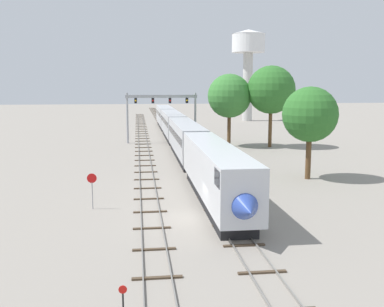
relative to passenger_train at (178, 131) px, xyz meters
The scene contains 11 objects.
ground_plane 38.58m from the passenger_train, 92.98° to the right, with size 400.00×400.00×0.00m, color gray.
track_main 21.71m from the passenger_train, 90.00° to the left, with size 2.60×200.00×0.16m.
track_near 6.25m from the passenger_train, 164.13° to the left, with size 2.60×160.00×0.16m.
passenger_train is the anchor object (origin of this frame).
signal_gantry 6.89m from the passenger_train, 112.44° to the left, with size 12.10×0.49×8.46m.
water_tower 57.18m from the passenger_train, 64.49° to the left, with size 8.99×8.99×24.40m.
switch_stand 52.63m from the passenger_train, 97.76° to the right, with size 0.36×0.24×1.46m.
stop_sign 36.32m from the passenger_train, 105.98° to the right, with size 0.76×0.08×2.88m.
trackside_tree_left 9.82m from the passenger_train, ahead, with size 6.92×6.92×11.51m.
trackside_tree_mid 15.93m from the passenger_train, ahead, with size 7.49×7.49×12.76m.
trackside_tree_right 28.61m from the passenger_train, 66.47° to the right, with size 5.72×5.72×9.62m.
Camera 1 is at (-4.36, -31.46, 9.77)m, focal length 41.63 mm.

